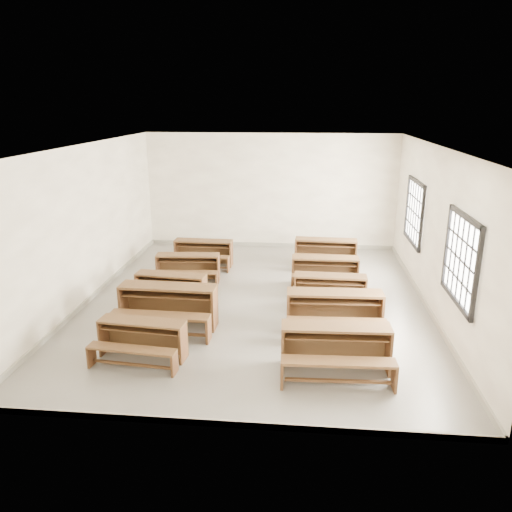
# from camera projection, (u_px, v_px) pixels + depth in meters

# --- Properties ---
(room) EXTENTS (8.50, 8.50, 3.20)m
(room) POSITION_uv_depth(u_px,v_px,m) (261.00, 201.00, 9.80)
(room) COLOR slate
(room) RESTS_ON ground
(desk_set_0) EXTENTS (1.48, 0.87, 0.64)m
(desk_set_0) POSITION_uv_depth(u_px,v_px,m) (142.00, 337.00, 8.04)
(desk_set_0) COLOR brown
(desk_set_0) RESTS_ON ground
(desk_set_1) EXTENTS (1.80, 0.97, 0.80)m
(desk_set_1) POSITION_uv_depth(u_px,v_px,m) (168.00, 304.00, 9.13)
(desk_set_1) COLOR brown
(desk_set_1) RESTS_ON ground
(desk_set_2) EXTENTS (1.52, 0.91, 0.65)m
(desk_set_2) POSITION_uv_depth(u_px,v_px,m) (170.00, 287.00, 10.18)
(desk_set_2) COLOR brown
(desk_set_2) RESTS_ON ground
(desk_set_3) EXTENTS (1.50, 0.85, 0.65)m
(desk_set_3) POSITION_uv_depth(u_px,v_px,m) (188.00, 266.00, 11.49)
(desk_set_3) COLOR brown
(desk_set_3) RESTS_ON ground
(desk_set_4) EXTENTS (1.48, 0.80, 0.66)m
(desk_set_4) POSITION_uv_depth(u_px,v_px,m) (203.00, 251.00, 12.64)
(desk_set_4) COLOR brown
(desk_set_4) RESTS_ON ground
(desk_set_5) EXTENTS (1.70, 0.92, 0.75)m
(desk_set_5) POSITION_uv_depth(u_px,v_px,m) (336.00, 346.00, 7.61)
(desk_set_5) COLOR brown
(desk_set_5) RESTS_ON ground
(desk_set_6) EXTENTS (1.74, 0.95, 0.77)m
(desk_set_6) POSITION_uv_depth(u_px,v_px,m) (335.00, 310.00, 8.91)
(desk_set_6) COLOR brown
(desk_set_6) RESTS_ON ground
(desk_set_7) EXTENTS (1.47, 0.79, 0.66)m
(desk_set_7) POSITION_uv_depth(u_px,v_px,m) (330.00, 289.00, 10.10)
(desk_set_7) COLOR brown
(desk_set_7) RESTS_ON ground
(desk_set_8) EXTENTS (1.49, 0.78, 0.67)m
(desk_set_8) POSITION_uv_depth(u_px,v_px,m) (325.00, 270.00, 11.20)
(desk_set_8) COLOR brown
(desk_set_8) RESTS_ON ground
(desk_set_9) EXTENTS (1.59, 0.88, 0.70)m
(desk_set_9) POSITION_uv_depth(u_px,v_px,m) (326.00, 251.00, 12.60)
(desk_set_9) COLOR brown
(desk_set_9) RESTS_ON ground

